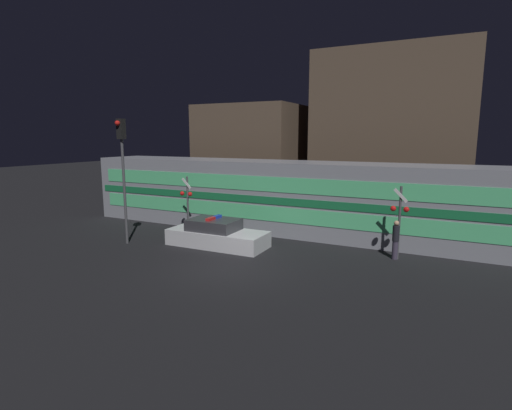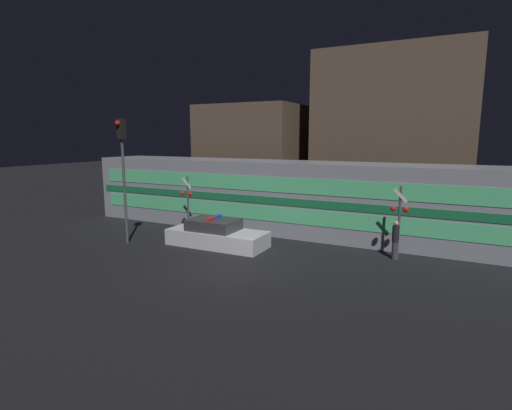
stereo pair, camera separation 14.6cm
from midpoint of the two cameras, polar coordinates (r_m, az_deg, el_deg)
ground_plane at (r=15.51m, az=-3.56°, el=-8.91°), size 120.00×120.00×0.00m
train at (r=20.98m, az=5.05°, el=1.15°), size 23.82×3.16×3.69m
police_car at (r=18.44m, az=-5.43°, el=-4.27°), size 4.62×1.89×1.36m
pedestrian at (r=17.23m, az=19.50°, el=-4.70°), size 0.27×0.27×1.61m
crossing_signal_near at (r=17.02m, az=20.01°, el=-1.54°), size 0.73×0.28×3.01m
crossing_signal_far at (r=20.98m, az=-9.59°, el=0.84°), size 0.73×0.28×2.94m
traffic_light_corner at (r=19.24m, az=-18.32°, el=6.58°), size 0.30×0.46×5.75m
building_left at (r=30.06m, az=-0.01°, el=7.11°), size 7.10×6.28×7.19m
building_center at (r=28.17m, az=19.28°, el=9.61°), size 9.63×6.15×10.33m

